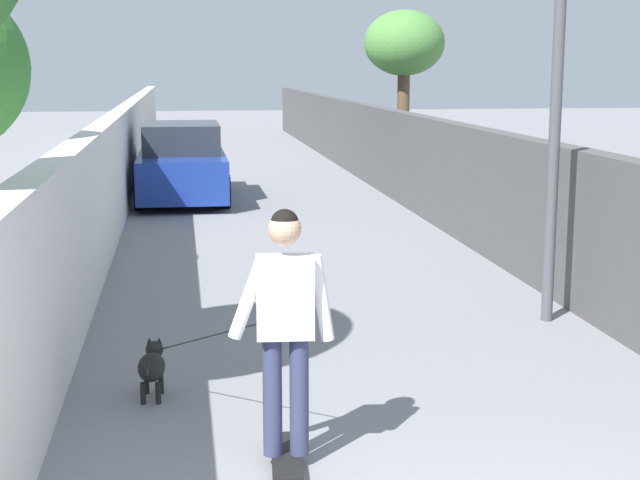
{
  "coord_description": "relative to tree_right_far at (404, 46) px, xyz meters",
  "views": [
    {
      "loc": [
        -3.77,
        1.61,
        2.69
      ],
      "look_at": [
        5.29,
        0.29,
        1.0
      ],
      "focal_mm": 53.32,
      "sensor_mm": 36.0,
      "label": 1
    }
  ],
  "objects": [
    {
      "name": "dog",
      "position": [
        -15.21,
        5.66,
        -2.87
      ],
      "size": [
        1.8,
        1.07,
        1.06
      ],
      "color": "black",
      "rests_on": "ground"
    },
    {
      "name": "fence_right",
      "position": [
        -7.0,
        1.0,
        -2.26
      ],
      "size": [
        48.0,
        0.3,
        1.78
      ],
      "primitive_type": "cube",
      "color": "#4C4C4C",
      "rests_on": "ground"
    },
    {
      "name": "ground_plane",
      "position": [
        -5.0,
        3.77,
        -3.15
      ],
      "size": [
        80.0,
        80.0,
        0.0
      ],
      "primitive_type": "plane",
      "color": "gray"
    },
    {
      "name": "car_near",
      "position": [
        -3.4,
        5.38,
        -2.43
      ],
      "size": [
        4.4,
        1.8,
        1.54
      ],
      "color": "navy",
      "rests_on": "ground"
    },
    {
      "name": "person_skateboarder",
      "position": [
        -16.71,
        4.72,
        -2.07
      ],
      "size": [
        0.25,
        0.71,
        1.69
      ],
      "color": "#333859",
      "rests_on": "skateboard"
    },
    {
      "name": "skateboard",
      "position": [
        -16.71,
        4.72,
        -3.08
      ],
      "size": [
        0.81,
        0.26,
        0.08
      ],
      "color": "black",
      "rests_on": "ground"
    },
    {
      "name": "tree_right_far",
      "position": [
        0.0,
        0.0,
        0.0
      ],
      "size": [
        1.94,
        1.94,
        4.0
      ],
      "color": "brown",
      "rests_on": "ground"
    },
    {
      "name": "wall_left",
      "position": [
        -7.0,
        6.53,
        -2.22
      ],
      "size": [
        48.0,
        0.3,
        1.85
      ],
      "primitive_type": "cube",
      "color": "silver",
      "rests_on": "ground"
    },
    {
      "name": "lamp_post",
      "position": [
        -13.39,
        1.55,
        -0.09
      ],
      "size": [
        0.36,
        0.36,
        4.48
      ],
      "color": "#4C4C51",
      "rests_on": "ground"
    }
  ]
}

